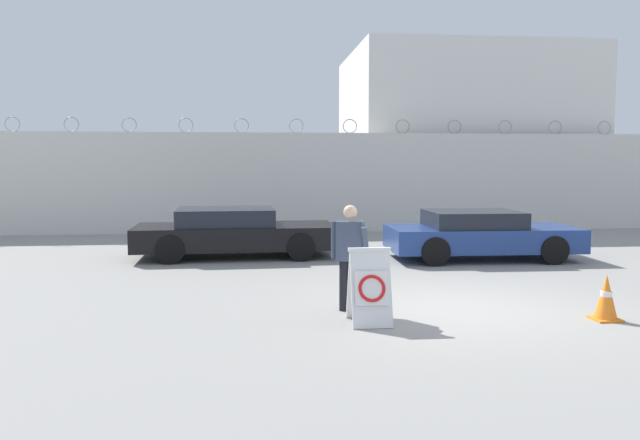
{
  "coord_description": "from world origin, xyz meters",
  "views": [
    {
      "loc": [
        -3.14,
        -9.2,
        2.27
      ],
      "look_at": [
        -2.0,
        1.58,
        1.27
      ],
      "focal_mm": 35.0,
      "sensor_mm": 36.0,
      "label": 1
    }
  ],
  "objects_px": {
    "parked_car_front_coupe": "(234,232)",
    "parked_car_rear_sedan": "(479,234)",
    "barricade_sign": "(370,286)",
    "traffic_cone_mid": "(606,298)",
    "security_guard": "(350,253)"
  },
  "relations": [
    {
      "from": "barricade_sign",
      "to": "security_guard",
      "type": "height_order",
      "value": "security_guard"
    },
    {
      "from": "parked_car_front_coupe",
      "to": "parked_car_rear_sedan",
      "type": "relative_size",
      "value": 1.1
    },
    {
      "from": "parked_car_rear_sedan",
      "to": "traffic_cone_mid",
      "type": "bearing_deg",
      "value": -90.94
    },
    {
      "from": "barricade_sign",
      "to": "parked_car_rear_sedan",
      "type": "relative_size",
      "value": 0.25
    },
    {
      "from": "barricade_sign",
      "to": "parked_car_rear_sedan",
      "type": "height_order",
      "value": "parked_car_rear_sedan"
    },
    {
      "from": "barricade_sign",
      "to": "traffic_cone_mid",
      "type": "height_order",
      "value": "barricade_sign"
    },
    {
      "from": "parked_car_front_coupe",
      "to": "barricade_sign",
      "type": "bearing_deg",
      "value": -74.37
    },
    {
      "from": "traffic_cone_mid",
      "to": "parked_car_front_coupe",
      "type": "bearing_deg",
      "value": 129.57
    },
    {
      "from": "parked_car_front_coupe",
      "to": "parked_car_rear_sedan",
      "type": "xyz_separation_m",
      "value": [
        5.78,
        -0.98,
        -0.01
      ]
    },
    {
      "from": "security_guard",
      "to": "traffic_cone_mid",
      "type": "bearing_deg",
      "value": 6.25
    },
    {
      "from": "traffic_cone_mid",
      "to": "barricade_sign",
      "type": "bearing_deg",
      "value": 177.4
    },
    {
      "from": "traffic_cone_mid",
      "to": "parked_car_front_coupe",
      "type": "relative_size",
      "value": 0.14
    },
    {
      "from": "security_guard",
      "to": "parked_car_rear_sedan",
      "type": "bearing_deg",
      "value": 72.23
    },
    {
      "from": "parked_car_front_coupe",
      "to": "parked_car_rear_sedan",
      "type": "distance_m",
      "value": 5.86
    },
    {
      "from": "barricade_sign",
      "to": "parked_car_front_coupe",
      "type": "distance_m",
      "value": 6.89
    }
  ]
}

